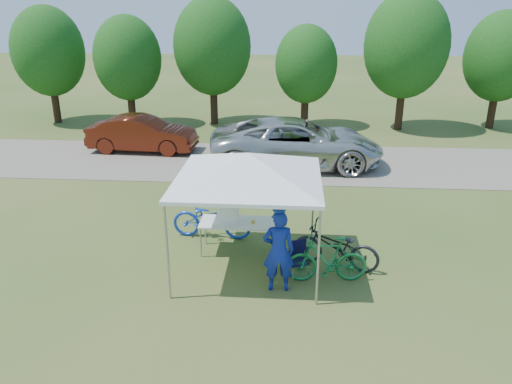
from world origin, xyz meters
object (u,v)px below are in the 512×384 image
(folding_table, at_px, (240,223))
(folding_chair, at_px, (297,256))
(cooler, at_px, (228,214))
(bike_blue, at_px, (212,218))
(bike_green, at_px, (327,259))
(minivan, at_px, (296,143))
(cyclist, at_px, (278,251))
(bike_dark, at_px, (336,247))
(sedan, at_px, (142,134))

(folding_table, distance_m, folding_chair, 1.74)
(cooler, bearing_deg, bike_blue, 125.41)
(bike_green, distance_m, minivan, 8.25)
(cooler, xyz_separation_m, cyclist, (1.26, -1.64, -0.08))
(folding_table, relative_size, cooler, 3.86)
(cooler, bearing_deg, folding_chair, -31.59)
(cyclist, distance_m, bike_green, 1.17)
(folding_chair, height_order, bike_blue, bike_blue)
(folding_table, distance_m, bike_green, 2.36)
(folding_table, bearing_deg, cooler, 180.00)
(cooler, height_order, bike_dark, cooler)
(folding_table, xyz_separation_m, folding_chair, (1.37, -1.03, -0.28))
(cooler, distance_m, cyclist, 2.07)
(cyclist, height_order, sedan, cyclist)
(folding_table, xyz_separation_m, bike_blue, (-0.82, 0.74, -0.22))
(bike_dark, bearing_deg, sedan, -124.20)
(folding_table, relative_size, sedan, 0.45)
(bike_blue, height_order, minivan, minivan)
(folding_chair, relative_size, minivan, 0.13)
(bike_dark, relative_size, sedan, 0.46)
(folding_table, height_order, bike_green, bike_green)
(cyclist, bearing_deg, bike_blue, -57.58)
(cooler, relative_size, bike_dark, 0.25)
(folding_chair, bearing_deg, cyclist, -148.11)
(bike_green, height_order, bike_dark, bike_green)
(folding_table, relative_size, bike_dark, 0.97)
(bike_green, distance_m, bike_dark, 0.67)
(folding_chair, relative_size, bike_green, 0.46)
(cooler, distance_m, sedan, 9.64)
(folding_chair, bearing_deg, bike_green, -43.16)
(cyclist, xyz_separation_m, bike_dark, (1.28, 1.02, -0.38))
(sedan, bearing_deg, bike_blue, -149.51)
(bike_green, bearing_deg, bike_blue, -130.08)
(cooler, relative_size, bike_green, 0.28)
(minivan, bearing_deg, folding_table, 165.18)
(folding_table, relative_size, cyclist, 1.07)
(sedan, bearing_deg, cooler, -148.79)
(cyclist, bearing_deg, sedan, -64.45)
(bike_dark, xyz_separation_m, minivan, (-0.90, 7.60, 0.37))
(cyclist, xyz_separation_m, minivan, (0.39, 8.62, -0.01))
(folding_chair, distance_m, bike_dark, 0.97)
(minivan, height_order, sedan, minivan)
(folding_chair, xyz_separation_m, bike_dark, (0.88, 0.41, 0.04))
(folding_table, xyz_separation_m, cyclist, (0.97, -1.64, 0.15))
(folding_table, distance_m, cooler, 0.37)
(cooler, bearing_deg, cyclist, -52.39)
(folding_chair, distance_m, bike_green, 0.67)
(sedan, bearing_deg, minivan, -100.68)
(folding_chair, xyz_separation_m, cyclist, (-0.41, -0.61, 0.43))
(bike_dark, bearing_deg, cyclist, -33.70)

